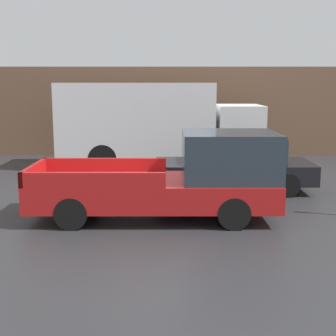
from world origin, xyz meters
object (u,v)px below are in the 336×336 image
(pickup_truck, at_px, (182,179))
(car, at_px, (237,164))
(delivery_truck, at_px, (156,122))
(newspaper_box, at_px, (110,143))

(pickup_truck, xyz_separation_m, car, (1.73, 2.94, -0.15))
(pickup_truck, xyz_separation_m, delivery_truck, (-0.82, 6.87, 0.79))
(car, relative_size, newspaper_box, 4.09)
(car, bearing_deg, newspaper_box, 124.68)
(pickup_truck, relative_size, car, 1.24)
(newspaper_box, bearing_deg, delivery_truck, -53.18)
(car, bearing_deg, pickup_truck, -120.48)
(delivery_truck, xyz_separation_m, newspaper_box, (-2.11, 2.81, -1.18))
(car, distance_m, delivery_truck, 4.77)
(delivery_truck, distance_m, newspaper_box, 3.71)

